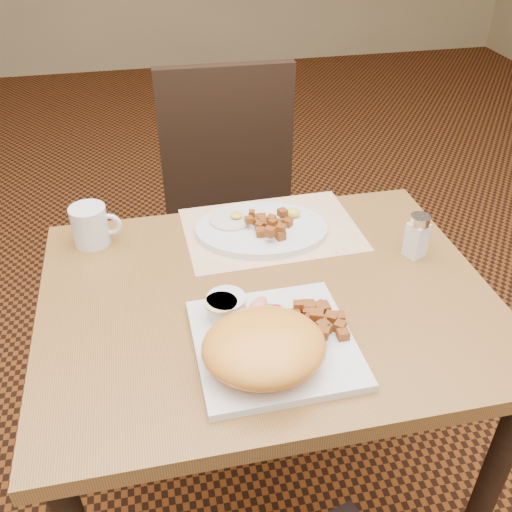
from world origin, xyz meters
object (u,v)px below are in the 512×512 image
Objects in this scene: chair_far at (233,212)px; plate_square at (274,343)px; coffee_mug at (91,225)px; table at (267,334)px; plate_oval at (262,229)px; salt_shaker at (417,235)px.

plate_square is (-0.07, -0.82, 0.22)m from chair_far.
plate_square is 0.52m from coffee_mug.
coffee_mug reaches higher than plate_square.
plate_square is 2.50× the size of coffee_mug.
coffee_mug is at bearing 142.76° from table.
plate_square is at bearing -98.67° from table.
chair_far is (0.05, 0.68, -0.10)m from table.
plate_oval is at bearing 80.80° from table.
chair_far reaches higher than plate_square.
plate_oval is at bearing 153.39° from salt_shaker.
plate_oval is at bearing 90.52° from chair_far.
coffee_mug is (-0.69, 0.20, -0.01)m from salt_shaker.
plate_square is 0.92× the size of plate_oval.
plate_oval is 3.05× the size of salt_shaker.
chair_far is at bearing 46.71° from coffee_mug.
table is at bearing 87.90° from chair_far.
salt_shaker is (0.31, -0.15, 0.04)m from plate_oval.
chair_far is 9.70× the size of salt_shaker.
table is 0.93× the size of chair_far.
plate_oval is 2.72× the size of coffee_mug.
coffee_mug is at bearing 128.13° from plate_square.
coffee_mug is (-0.39, -0.41, 0.26)m from chair_far.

